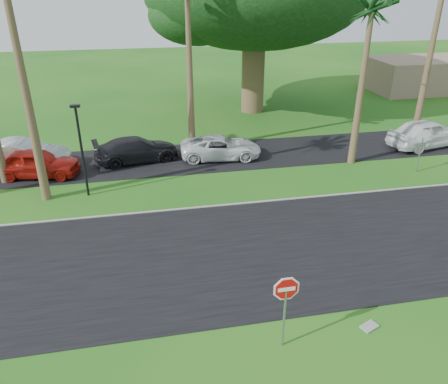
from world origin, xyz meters
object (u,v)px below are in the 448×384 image
object	(u,v)px
car_minivan	(221,148)
car_red	(37,163)
car_dark	(137,150)
stop_sign_far	(422,142)
car_silver	(23,155)
car_pickup	(427,133)
stop_sign_near	(286,298)

from	to	relation	value
car_minivan	car_red	bearing A→B (deg)	99.87
car_dark	car_minivan	xyz separation A→B (m)	(5.01, -0.47, -0.04)
stop_sign_far	car_red	xyz separation A→B (m)	(-20.87, 3.43, -1.00)
car_silver	car_dark	distance (m)	6.36
car_red	car_pickup	size ratio (longest dim) A/B	0.87
car_dark	car_minivan	bearing A→B (deg)	-105.44
stop_sign_near	stop_sign_far	bearing A→B (deg)	43.73
car_pickup	car_dark	bearing A→B (deg)	74.72
stop_sign_far	car_silver	distance (m)	22.38
car_silver	car_red	xyz separation A→B (m)	(0.97, -1.34, -0.05)
car_minivan	car_pickup	xyz separation A→B (m)	(13.35, -0.59, 0.22)
stop_sign_near	car_dark	size ratio (longest dim) A/B	0.53
stop_sign_far	car_dark	size ratio (longest dim) A/B	0.53
car_red	car_minivan	distance (m)	10.42
car_pickup	car_red	bearing A→B (deg)	78.42
car_red	car_minivan	size ratio (longest dim) A/B	0.94
car_red	car_dark	xyz separation A→B (m)	(5.38, 1.22, -0.06)
stop_sign_near	car_red	bearing A→B (deg)	122.99
car_red	stop_sign_far	bearing A→B (deg)	-89.53
stop_sign_near	car_dark	world-z (taller)	stop_sign_near
car_dark	car_pickup	bearing A→B (deg)	-103.36
car_silver	car_pickup	world-z (taller)	car_pickup
stop_sign_far	car_silver	world-z (taller)	stop_sign_far
car_red	stop_sign_near	bearing A→B (deg)	-137.20
stop_sign_near	car_pickup	size ratio (longest dim) A/B	0.50
car_pickup	car_silver	bearing A→B (deg)	75.29
stop_sign_far	car_pickup	xyz separation A→B (m)	(2.87, 3.60, -0.88)
stop_sign_far	car_silver	xyz separation A→B (m)	(-21.84, 4.78, -0.95)
car_silver	car_minivan	size ratio (longest dim) A/B	1.03
car_dark	car_minivan	size ratio (longest dim) A/B	1.02
stop_sign_far	car_silver	bearing A→B (deg)	-12.34
stop_sign_far	car_minivan	size ratio (longest dim) A/B	0.54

